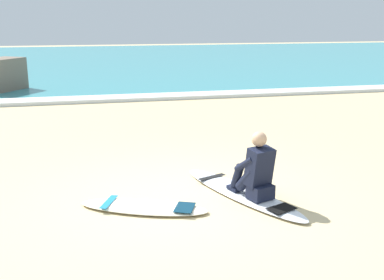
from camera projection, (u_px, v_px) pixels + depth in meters
The scene contains 6 objects.
ground_plane at pixel (179, 200), 6.55m from camera, with size 80.00×80.00×0.00m, color #CCB584.
sea at pixel (105, 60), 27.49m from camera, with size 80.00×28.00×0.10m, color teal.
breaking_foam at pixel (125, 98), 14.59m from camera, with size 80.00×0.90×0.11m, color white.
surfboard_main at pixel (241, 193), 6.74m from camera, with size 1.43×2.55×0.08m.
surfer_seated at pixel (256, 172), 6.42m from camera, with size 0.54×0.77×0.95m.
surfboard_spare_near at pixel (144, 207), 6.23m from camera, with size 1.83×1.18×0.08m.
Camera 1 is at (-1.21, -5.99, 2.51)m, focal length 43.08 mm.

